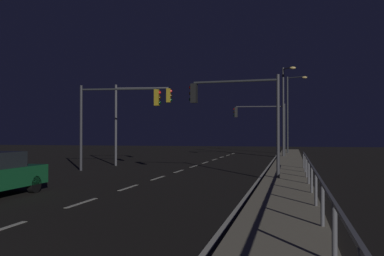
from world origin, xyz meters
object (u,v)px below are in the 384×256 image
traffic_light_overhead_east (140,109)px  street_lamp_mid_block (290,107)px  street_lamp_across_street (285,104)px  traffic_light_far_center (261,119)px  traffic_light_mid_right (117,109)px  traffic_light_mid_left (236,105)px

traffic_light_overhead_east → street_lamp_mid_block: street_lamp_mid_block is taller
traffic_light_overhead_east → street_lamp_across_street: bearing=52.9°
traffic_light_far_center → traffic_light_overhead_east: (-7.37, -12.89, 0.31)m
traffic_light_mid_right → street_lamp_mid_block: bearing=67.7°
traffic_light_overhead_east → street_lamp_across_street: size_ratio=0.68×
traffic_light_mid_left → traffic_light_overhead_east: (-7.62, 7.50, 0.36)m
traffic_light_mid_left → traffic_light_overhead_east: size_ratio=0.86×
traffic_light_mid_left → street_lamp_across_street: size_ratio=0.59×
traffic_light_far_center → street_lamp_mid_block: 7.85m
traffic_light_far_center → street_lamp_across_street: street_lamp_across_street is taller
street_lamp_mid_block → traffic_light_mid_right: bearing=-112.3°
traffic_light_far_center → traffic_light_mid_right: traffic_light_mid_right is taller
street_lamp_mid_block → traffic_light_mid_left: bearing=-95.0°
traffic_light_mid_right → traffic_light_mid_left: (7.53, -3.28, -0.07)m
traffic_light_mid_left → traffic_light_overhead_east: 10.70m
traffic_light_mid_left → traffic_light_overhead_east: bearing=135.4°
traffic_light_mid_left → street_lamp_mid_block: (2.44, 27.63, 1.52)m
traffic_light_mid_right → traffic_light_mid_left: 8.21m
traffic_light_mid_right → street_lamp_mid_block: street_lamp_mid_block is taller
traffic_light_overhead_east → traffic_light_mid_left: bearing=-44.6°
traffic_light_mid_left → street_lamp_across_street: street_lamp_across_street is taller
traffic_light_overhead_east → traffic_light_far_center: bearing=60.2°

